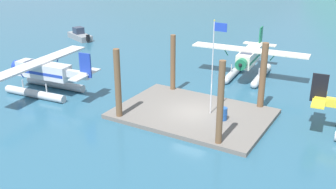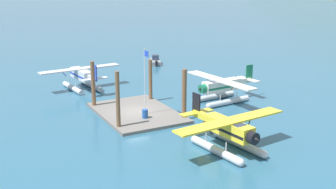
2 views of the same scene
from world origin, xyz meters
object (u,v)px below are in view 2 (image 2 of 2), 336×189
object	(u,v)px
boat_grey_open_west	(155,61)
seaplane_yellow_stbd_fwd	(228,132)
seaplane_cream_bow_centre	(221,89)
seaplane_silver_port_aft	(82,77)
flagpole	(145,74)
fuel_drum	(145,114)

from	to	relation	value
boat_grey_open_west	seaplane_yellow_stbd_fwd	bearing A→B (deg)	-17.03
seaplane_yellow_stbd_fwd	seaplane_cream_bow_centre	bearing A→B (deg)	147.15
seaplane_cream_bow_centre	seaplane_silver_port_aft	distance (m)	17.92
seaplane_cream_bow_centre	seaplane_yellow_stbd_fwd	bearing A→B (deg)	-32.85
seaplane_silver_port_aft	boat_grey_open_west	world-z (taller)	seaplane_silver_port_aft
flagpole	seaplane_cream_bow_centre	size ratio (longest dim) A/B	0.63
seaplane_yellow_stbd_fwd	fuel_drum	bearing A→B (deg)	-163.52
fuel_drum	seaplane_silver_port_aft	distance (m)	15.08
fuel_drum	boat_grey_open_west	xyz separation A→B (m)	(-25.42, 13.63, -0.25)
seaplane_cream_bow_centre	seaplane_yellow_stbd_fwd	distance (m)	13.82
seaplane_silver_port_aft	seaplane_yellow_stbd_fwd	bearing A→B (deg)	11.04
flagpole	seaplane_silver_port_aft	world-z (taller)	flagpole
flagpole	seaplane_yellow_stbd_fwd	size ratio (longest dim) A/B	0.63
fuel_drum	boat_grey_open_west	world-z (taller)	boat_grey_open_west
flagpole	seaplane_silver_port_aft	xyz separation A→B (m)	(-13.87, -2.51, -2.82)
fuel_drum	seaplane_silver_port_aft	world-z (taller)	seaplane_silver_port_aft
flagpole	fuel_drum	bearing A→B (deg)	-28.33
flagpole	seaplane_yellow_stbd_fwd	distance (m)	11.37
seaplane_silver_port_aft	boat_grey_open_west	bearing A→B (deg)	123.96
flagpole	fuel_drum	xyz separation A→B (m)	(1.07, -0.58, -3.65)
flagpole	seaplane_cream_bow_centre	world-z (taller)	flagpole
seaplane_yellow_stbd_fwd	boat_grey_open_west	distance (m)	36.76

